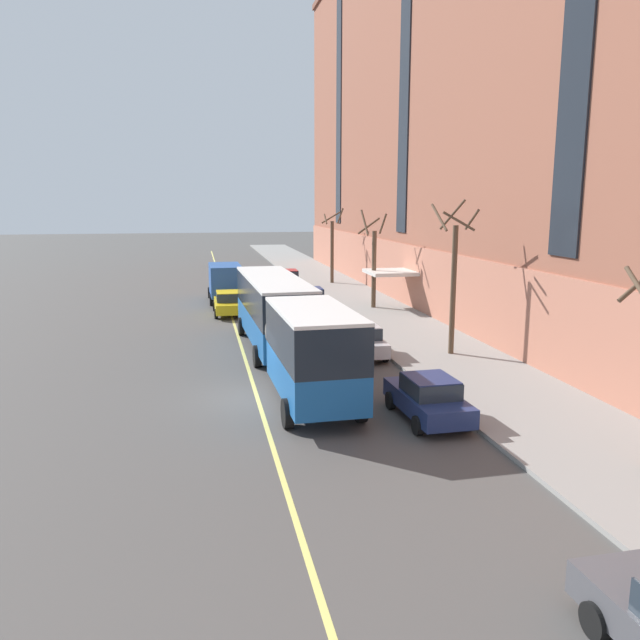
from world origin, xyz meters
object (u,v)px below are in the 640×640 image
(parked_car_navy_2, at_px, (311,299))
(parked_car_silver_5, at_px, (360,340))
(taxi_cab, at_px, (228,303))
(street_tree_far_uptown, at_px, (374,261))
(street_tree_mid_block, at_px, (454,277))
(parked_car_red_3, at_px, (288,278))
(fire_hydrant, at_px, (358,319))
(box_truck, at_px, (225,281))
(parked_car_navy_1, at_px, (428,398))
(city_bus, at_px, (285,321))
(street_tree_far_downtown, at_px, (332,246))

(parked_car_navy_2, xyz_separation_m, parked_car_silver_5, (0.03, -13.28, 0.00))
(taxi_cab, relative_size, street_tree_far_uptown, 0.70)
(parked_car_navy_2, height_order, street_tree_mid_block, street_tree_mid_block)
(parked_car_red_3, height_order, taxi_cab, same)
(fire_hydrant, bearing_deg, box_truck, 124.12)
(parked_car_red_3, relative_size, street_tree_far_uptown, 0.71)
(parked_car_silver_5, height_order, street_tree_mid_block, street_tree_mid_block)
(street_tree_far_uptown, relative_size, fire_hydrant, 9.28)
(parked_car_silver_5, bearing_deg, fire_hydrant, 76.33)
(parked_car_navy_2, bearing_deg, fire_hydrant, -75.65)
(taxi_cab, height_order, street_tree_mid_block, street_tree_mid_block)
(taxi_cab, bearing_deg, box_truck, 89.90)
(parked_car_red_3, bearing_deg, box_truck, -127.97)
(parked_car_navy_1, bearing_deg, city_bus, 115.88)
(parked_car_red_3, distance_m, street_tree_far_downtown, 5.21)
(parked_car_red_3, relative_size, taxi_cab, 1.01)
(fire_hydrant, bearing_deg, taxi_cab, 141.68)
(parked_car_silver_5, relative_size, taxi_cab, 0.98)
(parked_car_red_3, bearing_deg, parked_car_silver_5, -90.06)
(street_tree_far_uptown, bearing_deg, box_truck, 153.82)
(parked_car_navy_2, distance_m, parked_car_silver_5, 13.28)
(street_tree_mid_block, bearing_deg, parked_car_silver_5, 166.81)
(parked_car_silver_5, bearing_deg, parked_car_red_3, 89.94)
(city_bus, relative_size, parked_car_navy_1, 4.22)
(parked_car_navy_2, bearing_deg, parked_car_silver_5, -89.87)
(parked_car_red_3, bearing_deg, parked_car_navy_2, -90.27)
(parked_car_navy_1, xyz_separation_m, street_tree_mid_block, (4.30, 8.26, 3.10))
(box_truck, bearing_deg, city_bus, -84.44)
(street_tree_far_downtown, distance_m, fire_hydrant, 19.98)
(city_bus, bearing_deg, parked_car_navy_1, -64.12)
(box_truck, bearing_deg, street_tree_far_uptown, -26.18)
(parked_car_navy_2, xyz_separation_m, box_truck, (-5.67, 4.31, 0.86))
(parked_car_navy_2, distance_m, box_truck, 7.18)
(box_truck, bearing_deg, parked_car_silver_5, -72.03)
(parked_car_navy_1, relative_size, box_truck, 0.67)
(parked_car_navy_1, xyz_separation_m, parked_car_red_3, (0.07, 34.18, 0.00))
(city_bus, bearing_deg, box_truck, 95.56)
(city_bus, distance_m, parked_car_navy_2, 15.22)
(parked_car_red_3, bearing_deg, street_tree_mid_block, -80.72)
(street_tree_far_downtown, relative_size, fire_hydrant, 9.24)
(street_tree_far_downtown, bearing_deg, parked_car_silver_5, -99.26)
(parked_car_silver_5, xyz_separation_m, street_tree_mid_block, (4.26, -1.00, 3.09))
(parked_car_red_3, bearing_deg, street_tree_far_uptown, -70.95)
(parked_car_navy_2, bearing_deg, taxi_cab, -172.79)
(parked_car_red_3, height_order, fire_hydrant, parked_car_red_3)
(box_truck, xyz_separation_m, street_tree_far_uptown, (9.95, -4.89, 1.70))
(parked_car_navy_2, bearing_deg, box_truck, 142.78)
(parked_car_red_3, xyz_separation_m, street_tree_far_uptown, (4.22, -12.23, 2.56))
(parked_car_navy_2, relative_size, street_tree_far_uptown, 0.64)
(city_bus, bearing_deg, parked_car_silver_5, 19.97)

